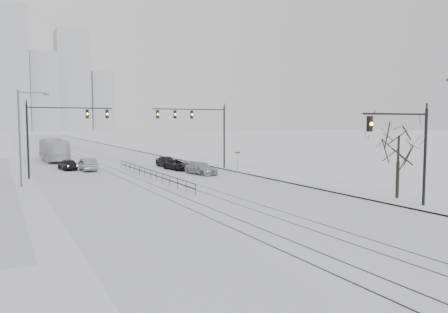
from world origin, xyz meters
TOP-DOWN VIEW (x-y plane):
  - ground at (0.00, 0.00)m, footprint 500.00×500.00m
  - road at (0.00, 60.00)m, footprint 22.00×260.00m
  - sidewalk_east at (13.50, 60.00)m, footprint 5.00×260.00m
  - curb at (11.05, 60.00)m, footprint 0.10×260.00m
  - tram_rails at (-0.00, 40.00)m, footprint 5.30×180.00m
  - skyline at (5.02, 273.63)m, footprint 96.00×48.00m
  - traffic_mast_near at (10.79, 6.00)m, footprint 6.10×0.37m
  - traffic_mast_ne at (8.15, 34.99)m, footprint 9.60×0.37m
  - traffic_mast_nw at (-8.52, 36.00)m, footprint 9.10×0.37m
  - street_light_west at (-12.20, 30.00)m, footprint 2.73×0.25m
  - bare_tree at (13.20, 9.00)m, footprint 4.40×4.40m
  - median_fence at (0.00, 30.00)m, footprint 0.06×24.00m
  - street_sign at (11.80, 32.00)m, footprint 0.70×0.06m
  - sedan_sb_inner at (-6.62, 42.91)m, footprint 2.22×4.26m
  - sedan_sb_outer at (-4.52, 40.76)m, footprint 1.71×4.81m
  - sedan_nb_front at (5.76, 36.52)m, footprint 2.74×4.96m
  - sedan_nb_right at (6.36, 30.91)m, footprint 2.89×5.08m
  - sedan_nb_far at (5.78, 40.69)m, footprint 2.20×4.53m
  - box_truck at (-6.77, 56.51)m, footprint 3.24×12.29m

SIDE VIEW (x-z plane):
  - ground at x=0.00m, z-range 0.00..0.00m
  - road at x=0.00m, z-range 0.00..0.02m
  - tram_rails at x=0.00m, z-range 0.02..0.03m
  - curb at x=11.05m, z-range 0.00..0.12m
  - sidewalk_east at x=13.50m, z-range 0.00..0.16m
  - median_fence at x=0.00m, z-range 0.03..1.03m
  - sedan_nb_front at x=5.76m, z-range 0.00..1.31m
  - sedan_sb_inner at x=-6.62m, z-range 0.00..1.39m
  - sedan_nb_right at x=6.36m, z-range 0.00..1.39m
  - sedan_nb_far at x=5.78m, z-range 0.00..1.49m
  - sedan_sb_outer at x=-4.52m, z-range 0.00..1.58m
  - street_sign at x=11.80m, z-range 0.41..2.81m
  - box_truck at x=-6.77m, z-range 0.00..3.40m
  - bare_tree at x=13.20m, z-range 1.44..7.54m
  - traffic_mast_near at x=10.79m, z-range 1.06..8.06m
  - street_light_west at x=-12.20m, z-range 0.71..9.71m
  - traffic_mast_nw at x=-8.52m, z-range 1.57..9.57m
  - traffic_mast_ne at x=8.15m, z-range 1.76..9.76m
  - skyline at x=5.02m, z-range -5.35..66.65m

